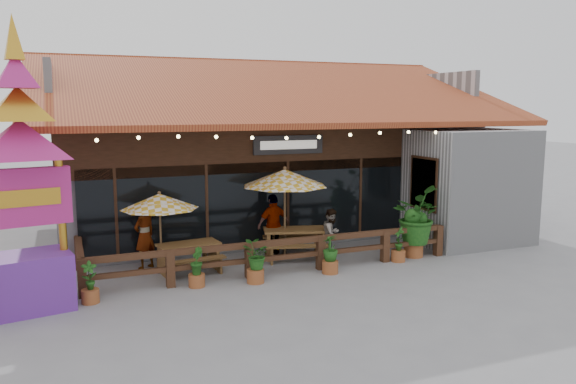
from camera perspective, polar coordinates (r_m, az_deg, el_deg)
name	(u,v)px	position (r m, az deg, el deg)	size (l,w,h in m)	color
ground	(329,263)	(15.86, 4.18, -7.17)	(100.00, 100.00, 0.00)	gray
restaurant_building	(260,162)	(21.58, -2.89, 3.03)	(15.50, 14.73, 6.09)	#BCBDC1
patio_railing	(256,251)	(14.63, -3.32, -6.02)	(10.00, 2.60, 0.92)	#4B2B1A
umbrella_left	(159,202)	(14.92, -12.92, -0.96)	(2.21, 2.21, 2.16)	brown
umbrella_right	(285,178)	(15.96, -0.33, 1.41)	(2.66, 2.66, 2.65)	brown
picnic_table_left	(189,252)	(15.11, -10.05, -6.06)	(1.75, 1.56, 0.77)	brown
picnic_table_right	(295,238)	(16.19, 0.69, -4.71)	(2.12, 1.95, 0.85)	brown
thai_sign_tower	(21,147)	(12.84, -25.51, 4.17)	(2.85, 2.85, 6.63)	#642996
tropical_plant	(415,217)	(16.58, 12.75, -2.52)	(1.84, 1.92, 2.04)	brown
diner_a	(145,236)	(15.53, -14.35, -4.31)	(0.66, 0.43, 1.82)	#3A2012
diner_b	(332,234)	(15.98, 4.46, -4.32)	(0.72, 0.56, 1.47)	#3A2012
diner_c	(274,225)	(16.41, -1.47, -3.34)	(1.06, 0.44, 1.81)	#3A2012
planter_a	(90,286)	(13.33, -19.49, -8.95)	(0.39, 0.39, 0.95)	brown
planter_b	(196,269)	(13.84, -9.29, -7.75)	(0.40, 0.40, 0.97)	brown
planter_c	(255,260)	(13.94, -3.34, -6.86)	(0.81, 0.77, 1.05)	brown
planter_d	(330,255)	(14.76, 4.32, -6.37)	(0.50, 0.50, 1.03)	brown
planter_e	(398,247)	(16.14, 11.15, -5.51)	(0.40, 0.40, 0.99)	brown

